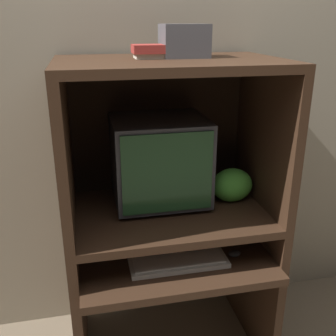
{
  "coord_description": "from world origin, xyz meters",
  "views": [
    {
      "loc": [
        -0.35,
        -1.3,
        1.62
      ],
      "look_at": [
        -0.01,
        0.31,
        1.0
      ],
      "focal_mm": 42.0,
      "sensor_mm": 36.0,
      "label": 1
    }
  ],
  "objects": [
    {
      "name": "wall_back",
      "position": [
        0.0,
        0.67,
        1.3
      ],
      "size": [
        6.0,
        0.06,
        2.6
      ],
      "color": "gray",
      "rests_on": "ground_plane"
    },
    {
      "name": "desk_base",
      "position": [
        0.0,
        0.26,
        0.4
      ],
      "size": [
        0.93,
        0.68,
        0.62
      ],
      "color": "#382316",
      "rests_on": "ground_plane"
    },
    {
      "name": "desk_monitor_shelf",
      "position": [
        0.0,
        0.31,
        0.76
      ],
      "size": [
        0.93,
        0.61,
        0.18
      ],
      "color": "#382316",
      "rests_on": "desk_base"
    },
    {
      "name": "hutch_upper",
      "position": [
        0.0,
        0.34,
        1.24
      ],
      "size": [
        0.93,
        0.61,
        0.68
      ],
      "color": "#382316",
      "rests_on": "desk_monitor_shelf"
    },
    {
      "name": "crt_monitor",
      "position": [
        -0.03,
        0.4,
        1.01
      ],
      "size": [
        0.43,
        0.37,
        0.41
      ],
      "color": "#333338",
      "rests_on": "desk_monitor_shelf"
    },
    {
      "name": "keyboard",
      "position": [
        0.0,
        0.13,
        0.63
      ],
      "size": [
        0.43,
        0.16,
        0.03
      ],
      "color": "beige",
      "rests_on": "desk_base"
    },
    {
      "name": "mouse",
      "position": [
        0.26,
        0.14,
        0.63
      ],
      "size": [
        0.06,
        0.04,
        0.03
      ],
      "color": "#28282B",
      "rests_on": "desk_base"
    },
    {
      "name": "snack_bag",
      "position": [
        0.31,
        0.34,
        0.88
      ],
      "size": [
        0.2,
        0.15,
        0.16
      ],
      "color": "green",
      "rests_on": "desk_monitor_shelf"
    },
    {
      "name": "book_stack",
      "position": [
        -0.07,
        0.34,
        1.5
      ],
      "size": [
        0.16,
        0.11,
        0.06
      ],
      "color": "beige",
      "rests_on": "hutch_upper"
    },
    {
      "name": "storage_box",
      "position": [
        0.07,
        0.36,
        1.54
      ],
      "size": [
        0.19,
        0.16,
        0.13
      ],
      "color": "#4C4C51",
      "rests_on": "hutch_upper"
    }
  ]
}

